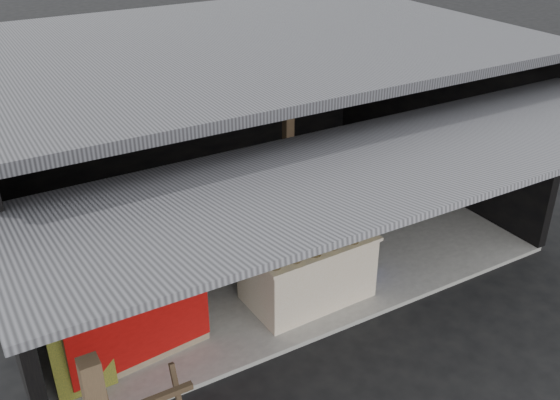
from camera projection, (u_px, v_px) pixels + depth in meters
ground at (347, 329)px, 7.58m from camera, size 80.00×80.00×0.00m
concrete_slab at (250, 235)px, 9.47m from camera, size 7.00×5.00×0.06m
shophouse at (237, 99)px, 8.75m from camera, size 7.40×7.29×3.02m
banana_table at (307, 268)px, 7.86m from camera, size 1.62×1.02×0.88m
banana_pile at (308, 232)px, 7.62m from camera, size 1.49×0.92×0.17m
white_crate at (278, 231)px, 8.43m from camera, size 1.04×0.74×1.11m
neighbor_stall at (128, 314)px, 6.94m from camera, size 1.69×0.90×1.67m
green_signboard at (82, 356)px, 6.39m from camera, size 0.61×0.15×0.92m
water_barrel at (365, 256)px, 8.47m from camera, size 0.32×0.32×0.47m
plastic_chair at (361, 164)px, 10.36m from camera, size 0.55×0.55×0.93m
magenta_rug at (345, 216)px, 9.94m from camera, size 1.61×1.17×0.01m
picture_frames at (171, 75)px, 10.34m from camera, size 1.62×0.04×0.46m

